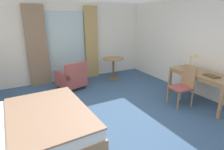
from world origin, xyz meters
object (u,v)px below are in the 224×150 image
object	(u,v)px
writing_desk	(202,76)
desk_lamp	(194,58)
closed_book	(211,76)
bed	(26,130)
round_cafe_table	(113,64)
armchair_by_window	(72,78)
desk_chair	(184,84)

from	to	relation	value
writing_desk	desk_lamp	distance (m)	0.47
desk_lamp	closed_book	world-z (taller)	desk_lamp
writing_desk	bed	bearing A→B (deg)	175.15
writing_desk	round_cafe_table	distance (m)	2.75
round_cafe_table	armchair_by_window	bearing A→B (deg)	-174.00
armchair_by_window	desk_chair	bearing A→B (deg)	-47.96
closed_book	desk_chair	bearing A→B (deg)	140.62
desk_chair	armchair_by_window	bearing A→B (deg)	132.04
desk_lamp	armchair_by_window	distance (m)	3.35
desk_chair	closed_book	world-z (taller)	desk_chair
desk_chair	armchair_by_window	size ratio (longest dim) A/B	1.06
desk_chair	bed	bearing A→B (deg)	176.61
armchair_by_window	bed	bearing A→B (deg)	-124.17
bed	round_cafe_table	size ratio (longest dim) A/B	2.80
bed	writing_desk	distance (m)	3.93
desk_chair	round_cafe_table	size ratio (longest dim) A/B	1.27
bed	desk_chair	bearing A→B (deg)	-3.39
closed_book	bed	bearing A→B (deg)	179.65
writing_desk	desk_chair	size ratio (longest dim) A/B	1.60
writing_desk	round_cafe_table	bearing A→B (deg)	111.66
bed	writing_desk	xyz separation A→B (m)	(3.89, -0.33, 0.41)
bed	armchair_by_window	size ratio (longest dim) A/B	2.33
desk_lamp	round_cafe_table	bearing A→B (deg)	113.66
writing_desk	round_cafe_table	size ratio (longest dim) A/B	2.03
writing_desk	closed_book	size ratio (longest dim) A/B	4.68
bed	desk_chair	world-z (taller)	bed
desk_lamp	writing_desk	bearing A→B (deg)	-87.44
closed_book	armchair_by_window	distance (m)	3.63
bed	armchair_by_window	xyz separation A→B (m)	(1.40, 2.06, 0.06)
armchair_by_window	closed_book	bearing A→B (deg)	-47.99
desk_lamp	armchair_by_window	xyz separation A→B (m)	(-2.48, 2.13, -0.74)
bed	desk_chair	xyz separation A→B (m)	(3.45, -0.20, 0.25)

